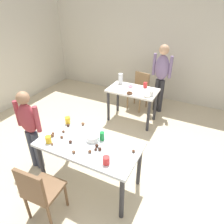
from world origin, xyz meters
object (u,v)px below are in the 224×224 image
at_px(soda_can, 102,136).
at_px(person_girl_near, 29,126).
at_px(person_adult_far, 161,73).
at_px(mixing_bowl, 93,138).
at_px(chair_near_table, 39,190).
at_px(dining_table_far, 132,95).
at_px(pitcher_far, 121,78).
at_px(chair_far_table, 139,89).
at_px(dining_table_near, 89,149).

bearing_deg(soda_can, person_girl_near, -167.26).
relative_size(person_adult_far, mixing_bowl, 9.16).
distance_m(chair_near_table, person_girl_near, 1.03).
xyz_separation_m(person_girl_near, mixing_bowl, (0.99, 0.18, -0.01)).
bearing_deg(dining_table_far, soda_can, -81.90).
height_order(person_adult_far, soda_can, person_adult_far).
height_order(person_adult_far, pitcher_far, person_adult_far).
bearing_deg(chair_near_table, chair_far_table, 89.46).
height_order(person_girl_near, person_adult_far, person_adult_far).
xyz_separation_m(dining_table_near, chair_near_table, (-0.24, -0.74, -0.16)).
height_order(chair_far_table, pitcher_far, pitcher_far).
bearing_deg(person_girl_near, mixing_bowl, 10.22).
distance_m(dining_table_far, person_girl_near, 2.20).
bearing_deg(soda_can, dining_table_far, 98.10).
distance_m(person_girl_near, soda_can, 1.13).
bearing_deg(soda_can, chair_near_table, -111.79).
height_order(person_girl_near, mixing_bowl, person_girl_near).
bearing_deg(dining_table_near, dining_table_far, 93.90).
height_order(dining_table_far, person_girl_near, person_girl_near).
height_order(chair_far_table, person_adult_far, person_adult_far).
bearing_deg(dining_table_far, pitcher_far, 151.98).
relative_size(chair_near_table, soda_can, 7.13).
relative_size(chair_near_table, person_girl_near, 0.64).
bearing_deg(chair_far_table, mixing_bowl, -85.02).
xyz_separation_m(dining_table_far, chair_near_table, (-0.11, -2.68, -0.12)).
bearing_deg(dining_table_far, person_girl_near, -112.68).
bearing_deg(pitcher_far, chair_near_table, -84.60).
distance_m(dining_table_near, pitcher_far, 2.21).
xyz_separation_m(chair_near_table, person_adult_far, (0.51, 3.36, 0.46)).
relative_size(dining_table_near, chair_far_table, 1.61).
bearing_deg(mixing_bowl, pitcher_far, 104.28).
height_order(dining_table_far, mixing_bowl, mixing_bowl).
xyz_separation_m(dining_table_far, chair_far_table, (-0.07, 0.66, -0.12)).
height_order(dining_table_near, pitcher_far, pitcher_far).
bearing_deg(mixing_bowl, soda_can, 32.63).
bearing_deg(chair_far_table, dining_table_far, -83.53).
relative_size(dining_table_far, pitcher_far, 4.70).
xyz_separation_m(chair_near_table, chair_far_table, (0.03, 3.34, 0.00)).
bearing_deg(dining_table_far, person_adult_far, 59.58).
height_order(dining_table_near, soda_can, soda_can).
relative_size(chair_far_table, mixing_bowl, 5.05).
bearing_deg(dining_table_near, mixing_bowl, 82.36).
height_order(chair_near_table, chair_far_table, same).
bearing_deg(pitcher_far, person_girl_near, -101.89).
bearing_deg(soda_can, mixing_bowl, -147.37).
distance_m(chair_far_table, person_adult_far, 0.66).
relative_size(dining_table_near, person_adult_far, 0.89).
bearing_deg(chair_far_table, soda_can, -82.34).
bearing_deg(dining_table_near, chair_far_table, 94.55).
bearing_deg(dining_table_far, dining_table_near, -86.10).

